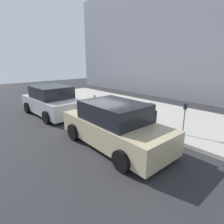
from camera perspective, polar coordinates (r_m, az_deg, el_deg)
name	(u,v)px	position (r m, az deg, el deg)	size (l,w,h in m)	color
ground_plane	(99,116)	(9.99, -4.25, -1.30)	(40.00, 40.00, 0.00)	#28282B
sidewalk_curb	(129,107)	(11.60, 5.56, 1.48)	(18.00, 5.00, 0.14)	#ADA89E
building_facade_sidewalk_side	(184,38)	(16.52, 22.15, 21.19)	(24.00, 3.00, 9.54)	gray
suitcase_black_0	(151,118)	(8.08, 12.50, -2.03)	(0.42, 0.28, 1.08)	black
suitcase_navy_1	(143,117)	(8.33, 9.93, -1.61)	(0.39, 0.26, 0.97)	navy
suitcase_olive_2	(135,116)	(8.58, 7.32, -1.32)	(0.44, 0.26, 0.85)	#59601E
suitcase_maroon_3	(128,112)	(8.89, 5.25, 0.01)	(0.44, 0.29, 1.03)	maroon
suitcase_silver_4	(123,112)	(9.26, 3.51, -0.10)	(0.35, 0.22, 0.58)	#9EA0A8
suitcase_red_5	(116,110)	(9.47, 1.21, 0.72)	(0.42, 0.25, 0.96)	red
suitcase_teal_6	(110,108)	(9.83, -0.67, 1.35)	(0.47, 0.23, 0.74)	#0F606B
fire_hydrant	(102,105)	(10.32, -3.09, 2.35)	(0.39, 0.21, 0.75)	red
bollard_post	(95,103)	(10.65, -5.58, 3.03)	(0.12, 0.12, 0.90)	brown
parking_meter	(185,115)	(7.45, 22.31, -0.80)	(0.12, 0.09, 1.27)	slate
parked_car_beige_0	(114,126)	(6.37, 0.66, -4.37)	(4.43, 2.10, 1.60)	tan
parked_car_silver_1	(52,101)	(10.70, -18.72, 3.27)	(4.30, 2.25, 1.63)	#B2B5BA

